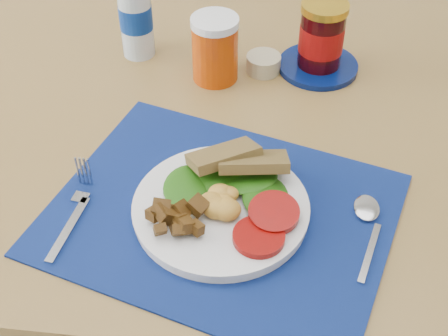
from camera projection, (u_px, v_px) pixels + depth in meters
name	position (u px, v px, depth m)	size (l,w,h in m)	color
table	(278.00, 152.00, 1.11)	(1.40, 0.90, 0.75)	brown
chair_far	(259.00, 7.00, 1.74)	(0.49, 0.48, 1.05)	brown
placemat	(221.00, 214.00, 0.88)	(0.47, 0.37, 0.00)	#040A32
breakfast_plate	(217.00, 206.00, 0.87)	(0.25, 0.25, 0.06)	silver
fork	(76.00, 209.00, 0.89)	(0.03, 0.17, 0.00)	#B2B5BA
spoon	(367.00, 223.00, 0.87)	(0.04, 0.16, 0.00)	#B2B5BA
water_bottle	(135.00, 10.00, 1.13)	(0.06, 0.06, 0.21)	#ADBFCC
juice_glass	(215.00, 51.00, 1.09)	(0.08, 0.08, 0.11)	#AE3604
ramekin	(263.00, 63.00, 1.14)	(0.06, 0.06, 0.03)	tan
jam_on_saucer	(321.00, 41.00, 1.11)	(0.15, 0.15, 0.13)	#04144F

